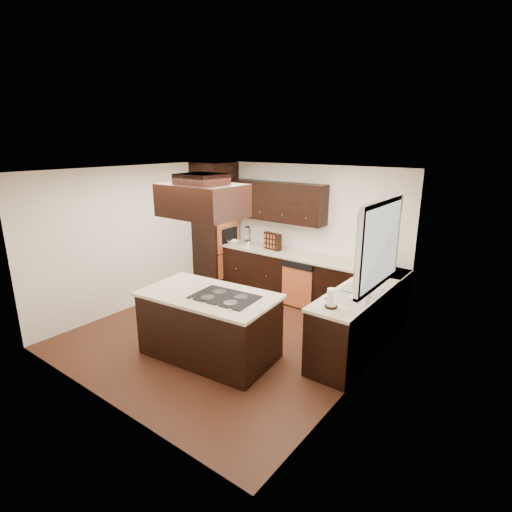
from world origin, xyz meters
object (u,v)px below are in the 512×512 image
object	(u,v)px
island	(209,326)
spice_rack	(273,241)
range_hood	(202,200)
oven_column	(216,233)

from	to	relation	value
island	spice_rack	bearing A→B (deg)	98.44
island	range_hood	xyz separation A→B (m)	(-0.11, 0.06, 1.72)
spice_rack	island	bearing A→B (deg)	-66.18
oven_column	island	xyz separation A→B (m)	(1.98, -2.31, -0.62)
oven_column	island	world-z (taller)	oven_column
spice_rack	oven_column	bearing A→B (deg)	-167.14
range_hood	spice_rack	xyz separation A→B (m)	(-0.50, 2.33, -1.08)
oven_column	range_hood	xyz separation A→B (m)	(1.88, -2.25, 1.10)
island	range_hood	distance (m)	1.72
oven_column	spice_rack	distance (m)	1.38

